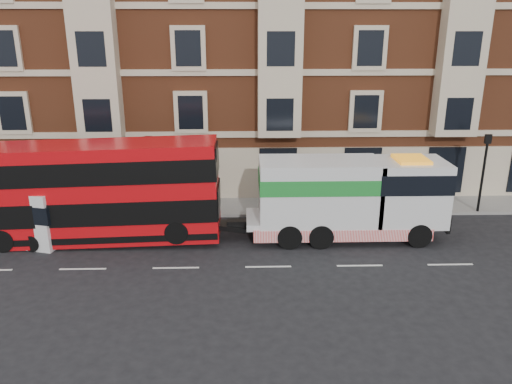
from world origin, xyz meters
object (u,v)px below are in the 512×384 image
tow_truck (346,197)px  box_van (12,214)px  double_decker_bus (93,191)px  pedestrian (74,199)px

tow_truck → box_van: 16.13m
double_decker_bus → tow_truck: 12.07m
double_decker_bus → box_van: (-4.05, 0.20, -1.19)m
double_decker_bus → pedestrian: size_ratio=7.64×
double_decker_bus → pedestrian: double_decker_bus is taller
double_decker_bus → pedestrian: (-2.23, 3.56, -1.62)m
box_van → pedestrian: bearing=76.8°
tow_truck → pedestrian: 14.78m
tow_truck → pedestrian: (-14.30, 3.56, -1.17)m
double_decker_bus → box_van: size_ratio=2.10×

